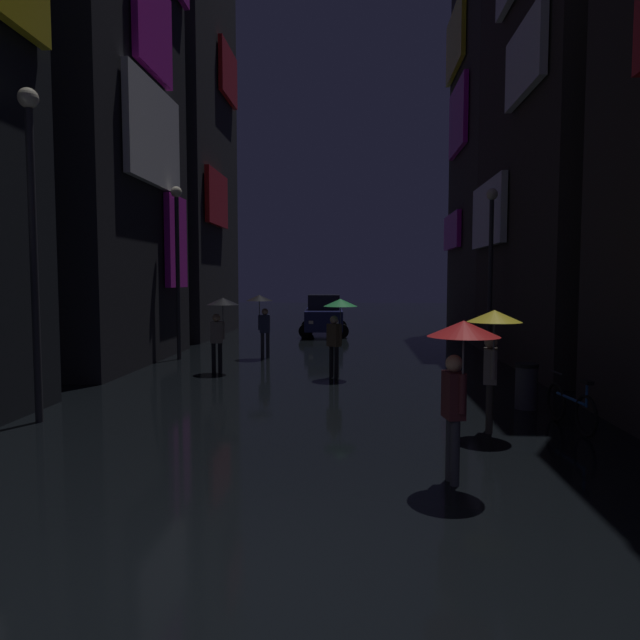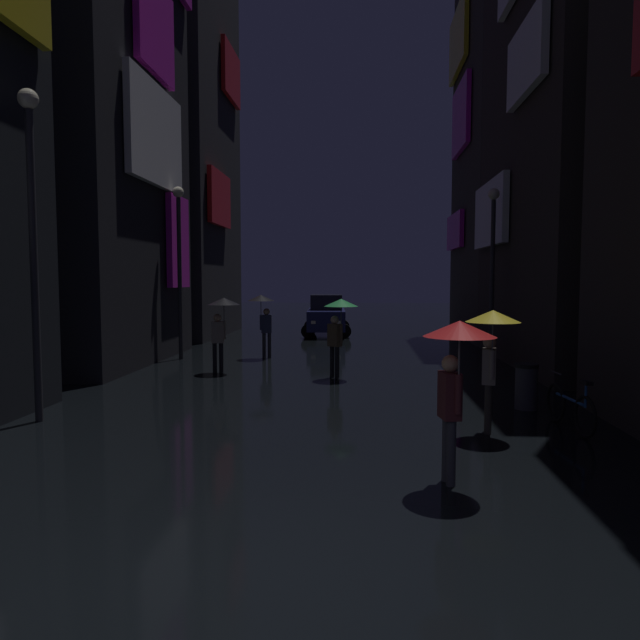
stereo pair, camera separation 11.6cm
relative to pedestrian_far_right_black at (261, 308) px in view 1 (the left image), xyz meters
name	(u,v)px [view 1 (the left image)]	position (x,y,z in m)	size (l,w,h in m)	color
ground_plane	(257,586)	(2.32, -14.07, -1.67)	(120.00, 120.00, 0.00)	black
building_left_mid	(87,93)	(-5.15, -1.29, 6.67)	(4.25, 7.53, 16.68)	black
building_left_far	(178,150)	(-5.16, 7.73, 6.99)	(4.25, 7.59, 17.30)	#232328
building_right_mid	(576,116)	(9.80, -0.58, 5.91)	(4.25, 8.97, 15.14)	#2D2826
building_right_far	(507,130)	(9.80, 7.50, 7.57)	(4.25, 7.11, 18.44)	#33302D
pedestrian_far_right_black	(261,308)	(0.00, 0.00, 0.00)	(0.90, 0.90, 2.12)	#2D2D38
pedestrian_midstreet_centre_yellow	(493,337)	(5.46, -9.04, 0.00)	(0.90, 0.90, 2.12)	#38332D
pedestrian_near_crossing_green	(338,316)	(2.68, -3.69, 0.00)	(0.90, 0.90, 2.12)	black
pedestrian_foreground_right_red	(460,356)	(4.47, -11.56, 0.00)	(0.90, 0.90, 2.12)	#2D2D38
pedestrian_foreground_left_black	(221,314)	(-0.64, -3.01, 0.00)	(0.90, 0.90, 2.12)	black
bicycle_parked_at_storefront	(571,407)	(6.93, -8.62, -1.28)	(0.26, 1.82, 0.96)	black
car_distant	(324,316)	(1.63, 7.99, -0.74)	(2.40, 4.22, 1.92)	navy
streetlamp_right_far	(491,255)	(7.32, -0.64, 1.73)	(0.36, 0.36, 5.43)	#2D2D33
streetlamp_left_far	(177,252)	(-2.68, -0.40, 1.85)	(0.36, 0.36, 5.64)	#2D2D33
streetlamp_left_near	(32,219)	(-2.68, -8.73, 2.05)	(0.36, 0.36, 6.02)	#2D2D33
trash_bin	(526,386)	(6.62, -7.03, -1.20)	(0.46, 0.46, 0.93)	#3F3F47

